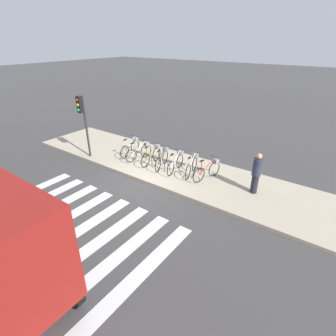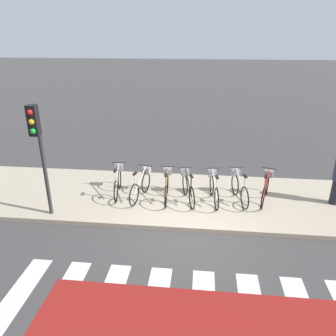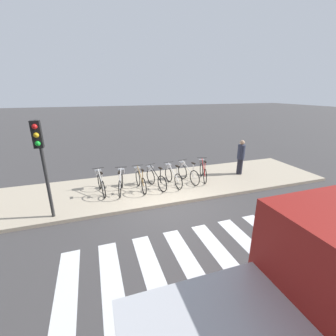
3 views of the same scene
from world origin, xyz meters
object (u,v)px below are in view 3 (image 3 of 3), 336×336
(parked_bicycle_1, at_px, (121,181))
(parked_bicycle_2, at_px, (140,179))
(parked_bicycle_6, at_px, (203,170))
(parked_bicycle_3, at_px, (155,177))
(parked_bicycle_4, at_px, (172,175))
(pedestrian, at_px, (241,157))
(parked_bicycle_0, at_px, (101,182))
(parked_bicycle_5, at_px, (187,172))
(traffic_light, at_px, (40,150))

(parked_bicycle_1, bearing_deg, parked_bicycle_2, -0.19)
(parked_bicycle_1, distance_m, parked_bicycle_6, 3.67)
(parked_bicycle_2, relative_size, parked_bicycle_3, 1.03)
(parked_bicycle_4, xyz_separation_m, pedestrian, (3.50, 0.20, 0.43))
(parked_bicycle_1, xyz_separation_m, parked_bicycle_6, (3.67, 0.17, 0.00))
(parked_bicycle_2, bearing_deg, parked_bicycle_4, 0.25)
(parked_bicycle_0, height_order, parked_bicycle_3, same)
(parked_bicycle_3, height_order, pedestrian, pedestrian)
(parked_bicycle_2, distance_m, parked_bicycle_5, 2.13)
(pedestrian, bearing_deg, parked_bicycle_5, -178.74)
(parked_bicycle_4, height_order, pedestrian, pedestrian)
(pedestrian, distance_m, traffic_light, 8.21)
(parked_bicycle_2, height_order, parked_bicycle_4, same)
(parked_bicycle_1, xyz_separation_m, parked_bicycle_2, (0.77, -0.00, 0.00))
(parked_bicycle_1, relative_size, parked_bicycle_4, 0.99)
(parked_bicycle_4, bearing_deg, pedestrian, 3.24)
(parked_bicycle_3, bearing_deg, parked_bicycle_1, 179.17)
(parked_bicycle_0, distance_m, traffic_light, 2.78)
(parked_bicycle_0, distance_m, pedestrian, 6.41)
(parked_bicycle_4, xyz_separation_m, parked_bicycle_6, (1.52, 0.17, 0.00))
(parked_bicycle_6, xyz_separation_m, pedestrian, (1.98, 0.03, 0.43))
(parked_bicycle_1, distance_m, parked_bicycle_2, 0.77)
(traffic_light, bearing_deg, parked_bicycle_3, 19.68)
(parked_bicycle_1, relative_size, parked_bicycle_2, 0.98)
(parked_bicycle_2, bearing_deg, parked_bicycle_6, 3.41)
(parked_bicycle_1, bearing_deg, parked_bicycle_4, 0.10)
(parked_bicycle_5, distance_m, parked_bicycle_6, 0.78)
(parked_bicycle_5, relative_size, traffic_light, 0.51)
(parked_bicycle_0, xyz_separation_m, parked_bicycle_3, (2.14, -0.18, 0.00))
(parked_bicycle_1, bearing_deg, parked_bicycle_0, 168.36)
(parked_bicycle_1, height_order, parked_bicycle_2, same)
(parked_bicycle_0, relative_size, pedestrian, 0.95)
(parked_bicycle_2, xyz_separation_m, parked_bicycle_3, (0.62, -0.02, 0.00))
(pedestrian, bearing_deg, traffic_light, -169.02)
(parked_bicycle_0, height_order, parked_bicycle_6, same)
(pedestrian, bearing_deg, parked_bicycle_1, -177.95)
(parked_bicycle_4, distance_m, parked_bicycle_6, 1.53)
(parked_bicycle_2, height_order, parked_bicycle_6, same)
(parked_bicycle_2, height_order, parked_bicycle_5, same)
(parked_bicycle_0, distance_m, parked_bicycle_6, 4.42)
(parked_bicycle_4, bearing_deg, parked_bicycle_2, -179.75)
(parked_bicycle_5, height_order, pedestrian, pedestrian)
(parked_bicycle_3, height_order, parked_bicycle_4, same)
(parked_bicycle_1, xyz_separation_m, traffic_light, (-2.31, -1.34, 1.76))
(parked_bicycle_3, bearing_deg, parked_bicycle_5, 6.13)
(parked_bicycle_0, distance_m, parked_bicycle_3, 2.15)
(parked_bicycle_3, bearing_deg, parked_bicycle_0, 175.30)
(parked_bicycle_5, height_order, parked_bicycle_6, same)
(pedestrian, height_order, traffic_light, traffic_light)
(parked_bicycle_3, bearing_deg, parked_bicycle_6, 4.77)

